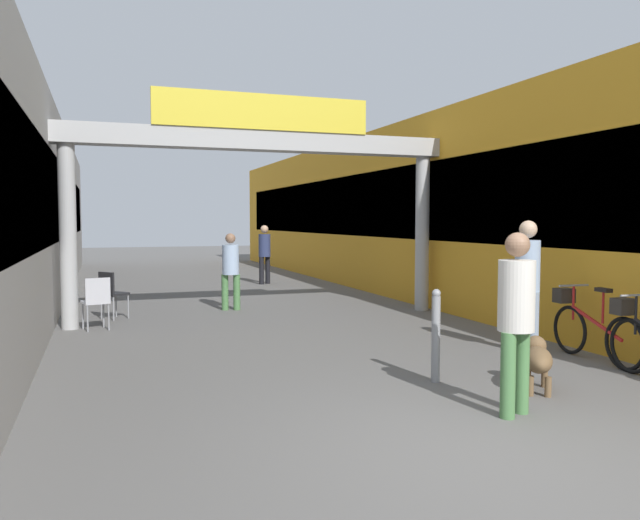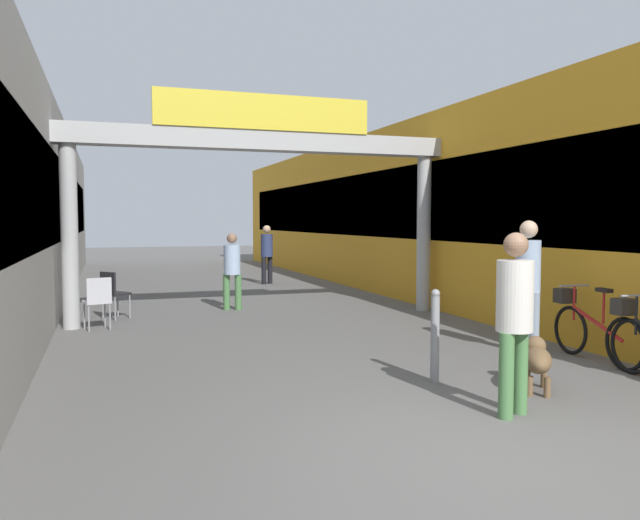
{
  "view_description": "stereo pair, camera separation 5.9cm",
  "coord_description": "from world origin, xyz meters",
  "px_view_note": "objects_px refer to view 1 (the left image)",
  "views": [
    {
      "loc": [
        -2.82,
        -3.98,
        1.85
      ],
      "look_at": [
        0.0,
        4.04,
        1.3
      ],
      "focal_mm": 35.0,
      "sensor_mm": 36.0,
      "label": 1
    },
    {
      "loc": [
        -2.76,
        -4.0,
        1.85
      ],
      "look_at": [
        0.0,
        4.04,
        1.3
      ],
      "focal_mm": 35.0,
      "sensor_mm": 36.0,
      "label": 2
    }
  ],
  "objects_px": {
    "bicycle_red_second": "(590,327)",
    "cafe_chair_black_farther": "(111,291)",
    "pedestrian_carrying_crate": "(231,267)",
    "bollard_post_metal": "(436,335)",
    "pedestrian_companion": "(527,276)",
    "dog_on_leash": "(538,358)",
    "cafe_chair_aluminium_nearer": "(96,298)",
    "pedestrian_elderly_walking": "(265,250)",
    "pedestrian_with_dog": "(516,311)"
  },
  "relations": [
    {
      "from": "dog_on_leash",
      "to": "cafe_chair_black_farther",
      "type": "distance_m",
      "value": 7.88
    },
    {
      "from": "pedestrian_companion",
      "to": "pedestrian_carrying_crate",
      "type": "height_order",
      "value": "pedestrian_companion"
    },
    {
      "from": "pedestrian_elderly_walking",
      "to": "bollard_post_metal",
      "type": "relative_size",
      "value": 1.59
    },
    {
      "from": "pedestrian_companion",
      "to": "bollard_post_metal",
      "type": "relative_size",
      "value": 1.72
    },
    {
      "from": "pedestrian_elderly_walking",
      "to": "bollard_post_metal",
      "type": "height_order",
      "value": "pedestrian_elderly_walking"
    },
    {
      "from": "pedestrian_with_dog",
      "to": "pedestrian_elderly_walking",
      "type": "bearing_deg",
      "value": 86.48
    },
    {
      "from": "pedestrian_carrying_crate",
      "to": "dog_on_leash",
      "type": "relative_size",
      "value": 2.06
    },
    {
      "from": "bicycle_red_second",
      "to": "cafe_chair_black_farther",
      "type": "height_order",
      "value": "bicycle_red_second"
    },
    {
      "from": "pedestrian_elderly_walking",
      "to": "bollard_post_metal",
      "type": "xyz_separation_m",
      "value": [
        -0.86,
        -11.26,
        -0.43
      ]
    },
    {
      "from": "pedestrian_with_dog",
      "to": "cafe_chair_black_farther",
      "type": "xyz_separation_m",
      "value": [
        -3.51,
        7.27,
        -0.45
      ]
    },
    {
      "from": "bicycle_red_second",
      "to": "cafe_chair_aluminium_nearer",
      "type": "xyz_separation_m",
      "value": [
        -6.15,
        4.49,
        0.1
      ]
    },
    {
      "from": "bicycle_red_second",
      "to": "cafe_chair_black_farther",
      "type": "xyz_separation_m",
      "value": [
        -5.9,
        5.63,
        0.1
      ]
    },
    {
      "from": "pedestrian_carrying_crate",
      "to": "cafe_chair_black_farther",
      "type": "distance_m",
      "value": 2.41
    },
    {
      "from": "pedestrian_with_dog",
      "to": "cafe_chair_black_farther",
      "type": "relative_size",
      "value": 1.95
    },
    {
      "from": "pedestrian_with_dog",
      "to": "dog_on_leash",
      "type": "height_order",
      "value": "pedestrian_with_dog"
    },
    {
      "from": "pedestrian_carrying_crate",
      "to": "bollard_post_metal",
      "type": "xyz_separation_m",
      "value": [
        1.09,
        -6.41,
        -0.35
      ]
    },
    {
      "from": "bicycle_red_second",
      "to": "cafe_chair_aluminium_nearer",
      "type": "relative_size",
      "value": 1.9
    },
    {
      "from": "pedestrian_with_dog",
      "to": "cafe_chair_black_farther",
      "type": "distance_m",
      "value": 8.09
    },
    {
      "from": "pedestrian_companion",
      "to": "cafe_chair_black_farther",
      "type": "xyz_separation_m",
      "value": [
        -5.42,
        4.96,
        -0.53
      ]
    },
    {
      "from": "dog_on_leash",
      "to": "cafe_chair_aluminium_nearer",
      "type": "bearing_deg",
      "value": 129.76
    },
    {
      "from": "pedestrian_companion",
      "to": "dog_on_leash",
      "type": "height_order",
      "value": "pedestrian_companion"
    },
    {
      "from": "pedestrian_companion",
      "to": "cafe_chair_black_farther",
      "type": "height_order",
      "value": "pedestrian_companion"
    },
    {
      "from": "cafe_chair_aluminium_nearer",
      "to": "cafe_chair_black_farther",
      "type": "xyz_separation_m",
      "value": [
        0.25,
        1.15,
        0.0
      ]
    },
    {
      "from": "dog_on_leash",
      "to": "bollard_post_metal",
      "type": "height_order",
      "value": "bollard_post_metal"
    },
    {
      "from": "pedestrian_companion",
      "to": "dog_on_leash",
      "type": "distance_m",
      "value": 2.11
    },
    {
      "from": "pedestrian_elderly_walking",
      "to": "cafe_chair_aluminium_nearer",
      "type": "distance_m",
      "value": 7.9
    },
    {
      "from": "cafe_chair_black_farther",
      "to": "pedestrian_elderly_walking",
      "type": "bearing_deg",
      "value": 51.15
    },
    {
      "from": "pedestrian_elderly_walking",
      "to": "bicycle_red_second",
      "type": "bearing_deg",
      "value": -81.58
    },
    {
      "from": "bicycle_red_second",
      "to": "cafe_chair_aluminium_nearer",
      "type": "height_order",
      "value": "bicycle_red_second"
    },
    {
      "from": "pedestrian_elderly_walking",
      "to": "cafe_chair_aluminium_nearer",
      "type": "bearing_deg",
      "value": -125.02
    },
    {
      "from": "dog_on_leash",
      "to": "bicycle_red_second",
      "type": "bearing_deg",
      "value": 31.19
    },
    {
      "from": "pedestrian_carrying_crate",
      "to": "pedestrian_elderly_walking",
      "type": "bearing_deg",
      "value": 68.12
    },
    {
      "from": "dog_on_leash",
      "to": "cafe_chair_black_farther",
      "type": "height_order",
      "value": "cafe_chair_black_farther"
    },
    {
      "from": "pedestrian_companion",
      "to": "pedestrian_elderly_walking",
      "type": "distance_m",
      "value": 10.34
    },
    {
      "from": "pedestrian_carrying_crate",
      "to": "cafe_chair_aluminium_nearer",
      "type": "relative_size",
      "value": 1.77
    },
    {
      "from": "pedestrian_carrying_crate",
      "to": "bollard_post_metal",
      "type": "relative_size",
      "value": 1.48
    },
    {
      "from": "pedestrian_elderly_walking",
      "to": "bicycle_red_second",
      "type": "distance_m",
      "value": 11.08
    },
    {
      "from": "cafe_chair_aluminium_nearer",
      "to": "pedestrian_elderly_walking",
      "type": "bearing_deg",
      "value": 54.98
    },
    {
      "from": "dog_on_leash",
      "to": "bollard_post_metal",
      "type": "xyz_separation_m",
      "value": [
        -0.87,
        0.66,
        0.19
      ]
    },
    {
      "from": "pedestrian_carrying_crate",
      "to": "cafe_chair_aluminium_nearer",
      "type": "xyz_separation_m",
      "value": [
        -2.58,
        -1.62,
        -0.35
      ]
    },
    {
      "from": "pedestrian_carrying_crate",
      "to": "cafe_chair_aluminium_nearer",
      "type": "bearing_deg",
      "value": -147.94
    },
    {
      "from": "pedestrian_companion",
      "to": "cafe_chair_black_farther",
      "type": "relative_size",
      "value": 2.07
    },
    {
      "from": "pedestrian_carrying_crate",
      "to": "bollard_post_metal",
      "type": "height_order",
      "value": "pedestrian_carrying_crate"
    },
    {
      "from": "pedestrian_with_dog",
      "to": "cafe_chair_aluminium_nearer",
      "type": "distance_m",
      "value": 7.2
    },
    {
      "from": "cafe_chair_aluminium_nearer",
      "to": "cafe_chair_black_farther",
      "type": "height_order",
      "value": "same"
    },
    {
      "from": "bollard_post_metal",
      "to": "cafe_chair_black_farther",
      "type": "relative_size",
      "value": 1.2
    },
    {
      "from": "pedestrian_elderly_walking",
      "to": "cafe_chair_black_farther",
      "type": "bearing_deg",
      "value": -128.85
    },
    {
      "from": "bicycle_red_second",
      "to": "dog_on_leash",
      "type": "bearing_deg",
      "value": -148.81
    },
    {
      "from": "pedestrian_elderly_walking",
      "to": "cafe_chair_black_farther",
      "type": "relative_size",
      "value": 1.9
    },
    {
      "from": "pedestrian_companion",
      "to": "pedestrian_carrying_crate",
      "type": "bearing_deg",
      "value": 119.54
    }
  ]
}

